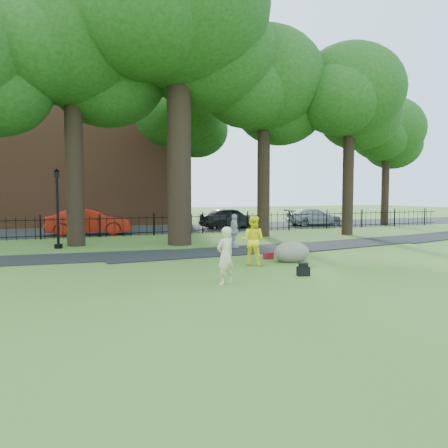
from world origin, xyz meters
name	(u,v)px	position (x,y,z in m)	size (l,w,h in m)	color
ground	(244,268)	(0.00, 0.00, 0.00)	(120.00, 120.00, 0.00)	#335C20
footpath	(225,252)	(1.00, 3.90, 0.00)	(36.00, 2.60, 0.03)	black
street	(139,230)	(0.00, 16.00, 0.00)	(80.00, 7.00, 0.02)	black
iron_fence	(154,225)	(0.00, 12.00, 0.60)	(44.00, 0.04, 1.20)	black
brick_building	(65,147)	(-4.00, 24.00, 6.00)	(18.00, 8.00, 12.00)	brown
big_tree	(180,24)	(0.13, 7.09, 10.14)	(10.08, 8.61, 14.37)	black
tree_row	(180,76)	(0.52, 8.40, 8.15)	(26.82, 7.96, 12.42)	black
woman	(225,255)	(-1.54, -2.04, 0.76)	(0.56, 0.37, 1.53)	beige
man	(253,240)	(0.50, 0.40, 0.83)	(0.81, 0.63, 1.67)	yellow
pedestrian	(234,231)	(1.78, 4.73, 0.76)	(0.89, 0.37, 1.51)	#ABABB0
boulder	(292,251)	(2.12, 0.57, 0.38)	(1.32, 0.99, 0.77)	slate
lamppost	(57,209)	(-5.30, 7.75, 1.71)	(0.35, 0.35, 3.48)	black
backpack	(303,271)	(1.00, -1.88, 0.13)	(0.36, 0.22, 0.27)	black
red_bag	(268,256)	(1.65, 1.40, 0.12)	(0.35, 0.22, 0.24)	maroon
red_sedan	(89,222)	(-3.41, 13.62, 0.78)	(1.65, 4.73, 1.56)	maroon
grey_car	(231,218)	(6.05, 14.78, 0.72)	(1.71, 4.24, 1.45)	black
silver_car	(314,217)	(12.96, 14.88, 0.63)	(1.76, 4.33, 1.26)	gray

